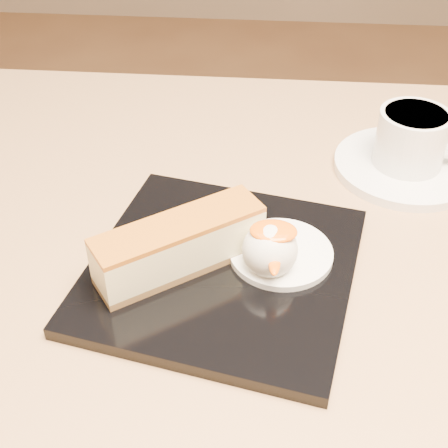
# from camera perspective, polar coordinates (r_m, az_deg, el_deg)

# --- Properties ---
(table) EXTENTS (0.80, 0.80, 0.72)m
(table) POSITION_cam_1_polar(r_m,az_deg,el_deg) (0.65, -1.45, -15.58)
(table) COLOR black
(table) RESTS_ON ground
(dessert_plate) EXTENTS (0.26, 0.26, 0.01)m
(dessert_plate) POSITION_cam_1_polar(r_m,az_deg,el_deg) (0.54, -0.18, -4.15)
(dessert_plate) COLOR black
(dessert_plate) RESTS_ON table
(cheesecake) EXTENTS (0.14, 0.12, 0.05)m
(cheesecake) POSITION_cam_1_polar(r_m,az_deg,el_deg) (0.52, -4.09, -1.92)
(cheesecake) COLOR brown
(cheesecake) RESTS_ON dessert_plate
(cream_smear) EXTENTS (0.09, 0.09, 0.01)m
(cream_smear) POSITION_cam_1_polar(r_m,az_deg,el_deg) (0.54, 5.23, -2.66)
(cream_smear) COLOR white
(cream_smear) RESTS_ON dessert_plate
(ice_cream_scoop) EXTENTS (0.05, 0.05, 0.05)m
(ice_cream_scoop) POSITION_cam_1_polar(r_m,az_deg,el_deg) (0.51, 4.22, -2.36)
(ice_cream_scoop) COLOR white
(ice_cream_scoop) RESTS_ON cream_smear
(mango_sauce) EXTENTS (0.04, 0.03, 0.01)m
(mango_sauce) POSITION_cam_1_polar(r_m,az_deg,el_deg) (0.50, 4.55, -0.65)
(mango_sauce) COLOR #FD6407
(mango_sauce) RESTS_ON ice_cream_scoop
(mint_sprig) EXTENTS (0.04, 0.03, 0.00)m
(mint_sprig) POSITION_cam_1_polar(r_m,az_deg,el_deg) (0.56, 2.29, -0.46)
(mint_sprig) COLOR green
(mint_sprig) RESTS_ON cream_smear
(saucer) EXTENTS (0.15, 0.15, 0.01)m
(saucer) POSITION_cam_1_polar(r_m,az_deg,el_deg) (0.69, 16.23, 5.09)
(saucer) COLOR white
(saucer) RESTS_ON table
(coffee_cup) EXTENTS (0.10, 0.07, 0.06)m
(coffee_cup) POSITION_cam_1_polar(r_m,az_deg,el_deg) (0.68, 16.92, 7.57)
(coffee_cup) COLOR white
(coffee_cup) RESTS_ON saucer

